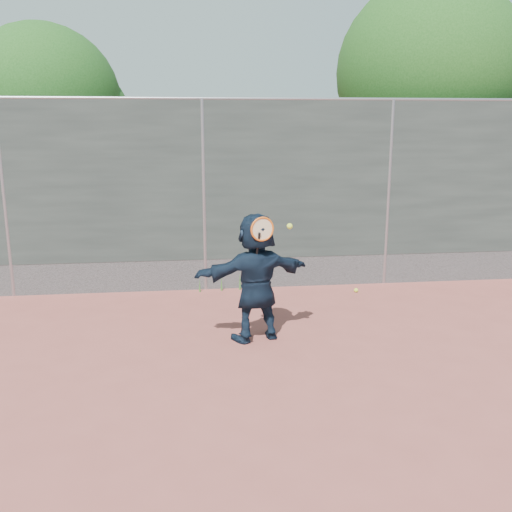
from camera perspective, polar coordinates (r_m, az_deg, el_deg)
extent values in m
plane|color=#9E4C42|center=(6.07, -3.86, -12.74)|extent=(80.00, 80.00, 0.00)
imported|color=#121F31|center=(6.99, 0.00, -2.13)|extent=(1.56, 0.87, 1.60)
sphere|color=#D3F035|center=(9.26, 9.98, -3.39)|extent=(0.07, 0.07, 0.07)
cube|color=#38423D|center=(9.00, -5.27, 7.44)|extent=(20.00, 0.04, 2.50)
cube|color=slate|center=(9.27, -5.07, -1.83)|extent=(20.00, 0.03, 0.50)
cylinder|color=gray|center=(8.96, -5.44, 15.42)|extent=(20.00, 0.05, 0.05)
cylinder|color=gray|center=(9.43, -23.85, 5.10)|extent=(0.06, 0.06, 3.00)
cylinder|color=gray|center=(9.02, -5.23, 5.86)|extent=(0.06, 0.06, 3.00)
cylinder|color=gray|center=(9.59, 13.08, 6.01)|extent=(0.06, 0.06, 3.00)
torus|color=#DF5D15|center=(6.66, 0.63, 2.71)|extent=(0.29, 0.10, 0.29)
cylinder|color=beige|center=(6.66, 0.63, 2.71)|extent=(0.24, 0.07, 0.25)
cylinder|color=black|center=(6.71, 0.18, 1.05)|extent=(0.06, 0.13, 0.33)
sphere|color=#D3F035|center=(6.63, 3.39, 2.99)|extent=(0.07, 0.07, 0.07)
cylinder|color=#382314|center=(12.19, 16.22, 6.37)|extent=(0.28, 0.28, 2.60)
sphere|color=#23561C|center=(12.15, 16.94, 17.14)|extent=(3.60, 3.60, 3.60)
sphere|color=#23561C|center=(12.61, 19.56, 15.16)|extent=(2.52, 2.52, 2.52)
cylinder|color=#382314|center=(12.36, -19.75, 5.27)|extent=(0.28, 0.28, 2.20)
sphere|color=#23561C|center=(12.26, -20.47, 14.20)|extent=(3.00, 3.00, 3.00)
sphere|color=#23561C|center=(12.33, -17.36, 13.02)|extent=(2.10, 2.10, 2.10)
cone|color=#387226|center=(9.20, -3.47, -2.70)|extent=(0.03, 0.03, 0.26)
cone|color=#387226|center=(9.23, -1.62, -2.49)|extent=(0.03, 0.03, 0.30)
cone|color=#387226|center=(9.17, -5.65, -2.92)|extent=(0.03, 0.03, 0.22)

